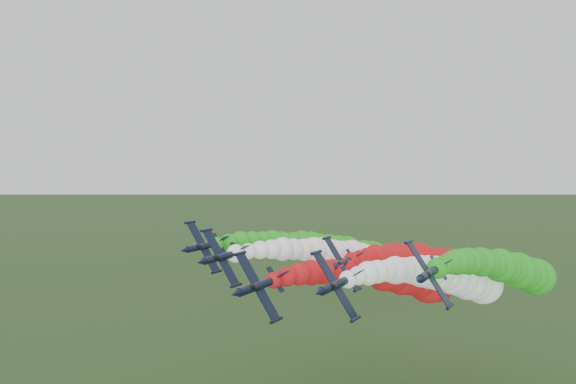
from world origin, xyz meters
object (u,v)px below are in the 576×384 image
jet_lead (403,278)px  jet_inner_right (454,278)px  jet_inner_left (358,259)px  jet_outer_left (340,252)px  jet_trail (439,263)px  jet_outer_right (512,270)px

jet_lead → jet_inner_right: size_ratio=0.99×
jet_lead → jet_inner_left: size_ratio=1.00×
jet_lead → jet_inner_left: 15.51m
jet_outer_left → jet_trail: size_ratio=1.01×
jet_outer_left → jet_outer_right: size_ratio=1.01×
jet_lead → jet_inner_right: 10.78m
jet_inner_right → jet_trail: 19.31m
jet_outer_right → jet_trail: (-17.89, 11.04, -1.83)m
jet_lead → jet_trail: bearing=86.4°
jet_inner_left → jet_inner_right: jet_inner_left is taller
jet_outer_left → jet_outer_right: jet_outer_left is taller
jet_lead → jet_inner_left: jet_inner_left is taller
jet_outer_left → jet_outer_right: (40.54, -4.04, -0.13)m
jet_inner_right → jet_outer_left: size_ratio=1.00×
jet_inner_left → jet_outer_left: 11.64m
jet_inner_left → jet_trail: jet_inner_left is taller
jet_inner_right → jet_trail: jet_inner_right is taller
jet_outer_left → jet_trail: (22.65, 6.99, -1.97)m
jet_lead → jet_outer_right: bearing=32.7°
jet_lead → jet_outer_left: bearing=142.2°
jet_inner_left → jet_trail: 21.31m
jet_lead → jet_inner_right: jet_inner_right is taller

